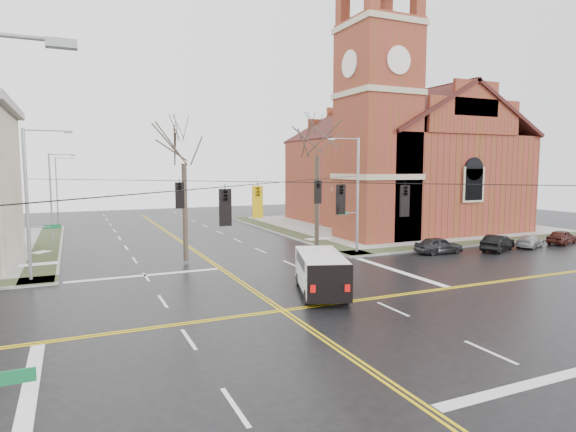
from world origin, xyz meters
name	(u,v)px	position (x,y,z in m)	size (l,w,h in m)	color
ground	(282,310)	(0.00, 0.00, 0.00)	(120.00, 120.00, 0.00)	black
sidewalks	(282,309)	(0.00, 0.00, 0.08)	(80.00, 80.00, 0.17)	gray
road_markings	(282,310)	(0.00, 0.00, 0.01)	(100.00, 100.00, 0.01)	gold
church	(394,153)	(24.76, 24.78, 8.43)	(24.28, 27.48, 27.50)	brown
signal_pole_ne	(356,192)	(11.32, 11.50, 4.95)	(2.75, 0.22, 9.00)	gray
signal_pole_nw	(30,200)	(-11.32, 11.50, 4.95)	(2.75, 0.22, 9.00)	gray
span_wires	(282,182)	(0.00, 0.00, 6.20)	(23.02, 23.02, 0.03)	black
traffic_signals	(288,199)	(0.00, -0.67, 5.45)	(8.21, 8.26, 1.30)	black
streetlight_north_a	(53,194)	(-10.65, 28.00, 4.47)	(2.30, 0.20, 8.00)	gray
streetlight_north_b	(58,186)	(-10.65, 48.00, 4.47)	(2.30, 0.20, 8.00)	gray
cargo_van	(320,270)	(3.17, 2.08, 1.31)	(4.05, 6.19, 2.21)	white
parked_car_a	(439,245)	(17.49, 8.86, 0.67)	(1.58, 3.93, 1.34)	black
parked_car_b	(498,243)	(22.68, 7.76, 0.67)	(1.42, 4.08, 1.35)	black
parked_car_c	(530,241)	(26.67, 7.96, 0.53)	(1.47, 3.62, 1.05)	#A6A5A8
parked_car_d	(562,237)	(30.88, 8.07, 0.64)	(1.52, 3.78, 1.29)	#3F1712
tree_nw_near	(184,157)	(-1.75, 13.35, 7.59)	(4.00, 4.00, 10.47)	#362B22
tree_ne	(317,149)	(9.07, 13.74, 8.33)	(4.00, 4.00, 11.50)	#362B22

